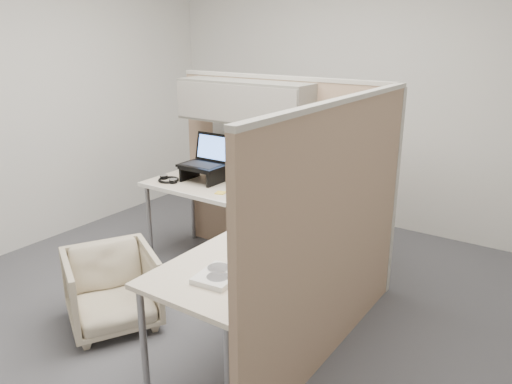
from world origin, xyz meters
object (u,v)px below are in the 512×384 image
Objects in this scene: desk at (249,218)px; keyboard at (280,206)px; office_chair at (112,285)px; monitor_left at (288,159)px.

keyboard is at bearing 62.70° from desk.
office_chair is 1.30× the size of keyboard.
monitor_left is at bearing 136.76° from keyboard.
office_chair is at bearing -128.62° from monitor_left.
keyboard reaches higher than desk.
office_chair is 1.32m from keyboard.
office_chair is at bearing -102.47° from keyboard.
office_chair is 1.29× the size of monitor_left.
monitor_left is at bearing 93.10° from desk.
keyboard is (0.15, -0.36, -0.26)m from monitor_left.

